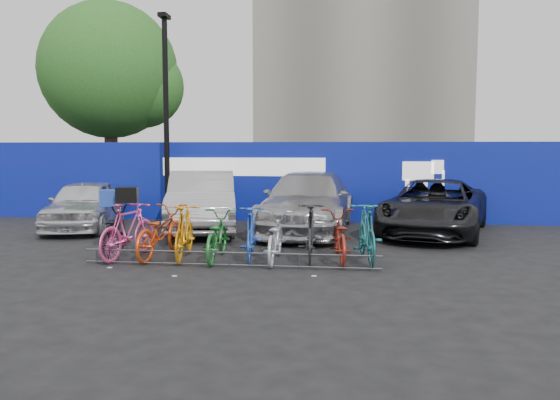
% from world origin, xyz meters
% --- Properties ---
extents(ground, '(100.00, 100.00, 0.00)m').
position_xyz_m(ground, '(0.00, 0.00, 0.00)').
color(ground, black).
rests_on(ground, ground).
extents(hoarding, '(22.00, 0.18, 2.40)m').
position_xyz_m(hoarding, '(0.01, 6.00, 1.20)').
color(hoarding, navy).
rests_on(hoarding, ground).
extents(tree, '(5.40, 5.20, 7.80)m').
position_xyz_m(tree, '(-6.77, 10.06, 5.07)').
color(tree, '#382314').
rests_on(tree, ground).
extents(lamppost, '(0.25, 0.50, 6.11)m').
position_xyz_m(lamppost, '(-3.20, 5.40, 3.27)').
color(lamppost, black).
rests_on(lamppost, ground).
extents(bike_rack, '(5.60, 0.03, 0.30)m').
position_xyz_m(bike_rack, '(-0.00, -0.60, 0.16)').
color(bike_rack, '#595B60').
rests_on(bike_rack, ground).
extents(car_0, '(2.43, 4.24, 1.36)m').
position_xyz_m(car_0, '(-4.96, 3.66, 0.68)').
color(car_0, silver).
rests_on(car_0, ground).
extents(car_1, '(2.77, 5.09, 1.59)m').
position_xyz_m(car_1, '(-1.72, 3.85, 0.80)').
color(car_1, '#B5B6BB').
rests_on(car_1, ground).
extents(car_2, '(2.55, 5.53, 1.57)m').
position_xyz_m(car_2, '(1.12, 4.08, 0.78)').
color(car_2, '#A4A4A9').
rests_on(car_2, ground).
extents(car_3, '(3.65, 5.52, 1.41)m').
position_xyz_m(car_3, '(4.40, 3.97, 0.70)').
color(car_3, black).
rests_on(car_3, ground).
extents(bike_0, '(1.06, 2.06, 1.03)m').
position_xyz_m(bike_0, '(-2.63, 0.23, 0.52)').
color(bike_0, black).
rests_on(bike_0, ground).
extents(bike_1, '(0.91, 1.95, 1.13)m').
position_xyz_m(bike_1, '(-2.20, -0.00, 0.57)').
color(bike_1, '#D64790').
rests_on(bike_1, ground).
extents(bike_2, '(0.95, 2.06, 1.04)m').
position_xyz_m(bike_2, '(-1.59, 0.16, 0.52)').
color(bike_2, '#C94213').
rests_on(bike_2, ground).
extents(bike_3, '(0.71, 1.85, 1.09)m').
position_xyz_m(bike_3, '(-1.06, 0.05, 0.54)').
color(bike_3, orange).
rests_on(bike_3, ground).
extents(bike_4, '(0.73, 1.87, 0.97)m').
position_xyz_m(bike_4, '(-0.40, 0.04, 0.48)').
color(bike_4, '#21722D').
rests_on(bike_4, ground).
extents(bike_5, '(0.70, 1.81, 1.06)m').
position_xyz_m(bike_5, '(0.26, 0.17, 0.53)').
color(bike_5, '#244DB6').
rests_on(bike_5, ground).
extents(bike_6, '(0.66, 1.82, 0.95)m').
position_xyz_m(bike_6, '(0.76, 0.02, 0.48)').
color(bike_6, '#B4B8BD').
rests_on(bike_6, ground).
extents(bike_7, '(0.62, 1.91, 1.13)m').
position_xyz_m(bike_7, '(1.45, 0.23, 0.57)').
color(bike_7, '#242426').
rests_on(bike_7, ground).
extents(bike_8, '(0.84, 1.93, 0.98)m').
position_xyz_m(bike_8, '(2.01, 0.21, 0.49)').
color(bike_8, maroon).
rests_on(bike_8, ground).
extents(bike_9, '(0.75, 1.95, 1.14)m').
position_xyz_m(bike_9, '(2.54, 0.21, 0.57)').
color(bike_9, '#1C666A').
rests_on(bike_9, ground).
extents(cargo_crate, '(0.54, 0.47, 0.33)m').
position_xyz_m(cargo_crate, '(-2.63, 0.23, 1.20)').
color(cargo_crate, '#1F40AB').
rests_on(cargo_crate, bike_0).
extents(cargo_topcase, '(0.49, 0.46, 0.30)m').
position_xyz_m(cargo_topcase, '(-2.20, -0.00, 1.28)').
color(cargo_topcase, black).
rests_on(cargo_topcase, bike_1).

